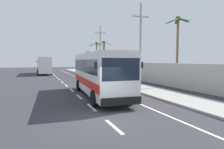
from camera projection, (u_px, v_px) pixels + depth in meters
ground_plane at (105, 119)px, 9.64m from camera, size 160.00×160.00×0.00m
sidewalk_kerb at (135, 86)px, 21.36m from camera, size 3.20×90.00×0.14m
lane_markings at (82, 84)px, 23.96m from camera, size 3.37×71.00×0.01m
boundary_wall at (147, 72)px, 26.34m from camera, size 0.24×60.00×2.56m
coach_bus_foreground at (99, 72)px, 15.97m from camera, size 3.24×10.71×3.70m
coach_bus_far_lane at (44, 65)px, 41.58m from camera, size 2.95×11.61×3.79m
motorcycle_beside_bus at (93, 78)px, 25.00m from camera, size 0.56×1.96×1.66m
pedestrian_midwalk at (113, 73)px, 28.57m from camera, size 0.36×0.36×1.77m
utility_pole_mid at (141, 43)px, 24.07m from camera, size 2.19×0.24×9.70m
utility_pole_far at (100, 49)px, 39.49m from camera, size 2.12×0.24×9.73m
palm_nearest at (104, 51)px, 42.16m from camera, size 3.90×3.80×7.06m
palm_second at (96, 50)px, 45.77m from camera, size 3.89×3.84×7.20m
palm_third at (178, 36)px, 21.05m from camera, size 2.71×2.67×7.56m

